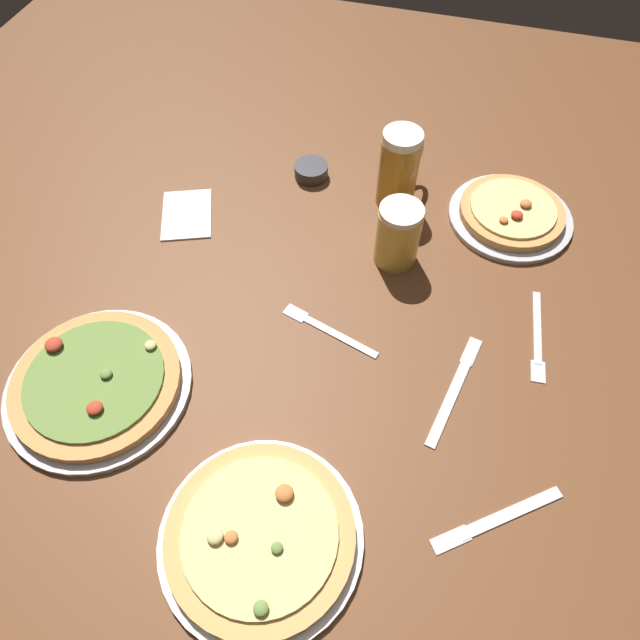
% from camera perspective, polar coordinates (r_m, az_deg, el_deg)
% --- Properties ---
extents(ground_plane, '(2.40, 2.40, 0.03)m').
position_cam_1_polar(ground_plane, '(1.07, 0.00, -1.08)').
color(ground_plane, brown).
extents(pizza_plate_near, '(0.30, 0.30, 0.05)m').
position_cam_1_polar(pizza_plate_near, '(0.89, -6.00, -20.79)').
color(pizza_plate_near, silver).
rests_on(pizza_plate_near, ground_plane).
extents(pizza_plate_far, '(0.26, 0.26, 0.05)m').
position_cam_1_polar(pizza_plate_far, '(1.29, 18.64, 10.07)').
color(pizza_plate_far, '#B2B2B7').
rests_on(pizza_plate_far, ground_plane).
extents(pizza_plate_side, '(0.32, 0.32, 0.05)m').
position_cam_1_polar(pizza_plate_side, '(1.05, -21.48, -5.93)').
color(pizza_plate_side, '#B2B2B7').
rests_on(pizza_plate_side, ground_plane).
extents(beer_mug_dark, '(0.08, 0.14, 0.17)m').
position_cam_1_polar(beer_mug_dark, '(1.24, 8.00, 14.88)').
color(beer_mug_dark, '#B27A23').
rests_on(beer_mug_dark, ground_plane).
extents(beer_mug_amber, '(0.09, 0.14, 0.14)m').
position_cam_1_polar(beer_mug_amber, '(1.13, 7.87, 8.61)').
color(beer_mug_amber, gold).
rests_on(beer_mug_amber, ground_plane).
extents(ramekin_sauce, '(0.08, 0.08, 0.03)m').
position_cam_1_polar(ramekin_sauce, '(1.33, -0.89, 14.76)').
color(ramekin_sauce, '#333338').
rests_on(ramekin_sauce, ground_plane).
extents(napkin_folded, '(0.15, 0.17, 0.01)m').
position_cam_1_polar(napkin_folded, '(1.28, -13.24, 10.35)').
color(napkin_folded, white).
rests_on(napkin_folded, ground_plane).
extents(fork_left, '(0.20, 0.08, 0.01)m').
position_cam_1_polar(fork_left, '(1.05, 0.77, -0.96)').
color(fork_left, silver).
rests_on(fork_left, ground_plane).
extents(knife_right, '(0.19, 0.15, 0.01)m').
position_cam_1_polar(knife_right, '(0.94, 17.35, -18.53)').
color(knife_right, silver).
rests_on(knife_right, ground_plane).
extents(fork_spare, '(0.04, 0.20, 0.01)m').
position_cam_1_polar(fork_spare, '(1.12, 21.01, -1.62)').
color(fork_spare, silver).
rests_on(fork_spare, ground_plane).
extents(knife_spare, '(0.07, 0.24, 0.01)m').
position_cam_1_polar(knife_spare, '(1.01, 13.39, -6.69)').
color(knife_spare, silver).
rests_on(knife_spare, ground_plane).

